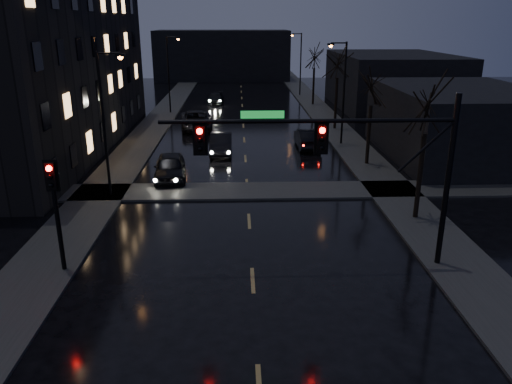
{
  "coord_description": "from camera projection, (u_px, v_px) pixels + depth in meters",
  "views": [
    {
      "loc": [
        -0.49,
        -9.1,
        9.5
      ],
      "look_at": [
        0.17,
        9.18,
        3.2
      ],
      "focal_mm": 35.0,
      "sensor_mm": 36.0,
      "label": 1
    }
  ],
  "objects": [
    {
      "name": "sidewalk_left",
      "position": [
        149.0,
        132.0,
        44.47
      ],
      "size": [
        3.0,
        140.0,
        0.12
      ],
      "primitive_type": "cube",
      "color": "#2D2D2B",
      "rests_on": "ground"
    },
    {
      "name": "sidewalk_right",
      "position": [
        338.0,
        131.0,
        45.04
      ],
      "size": [
        3.0,
        140.0,
        0.12
      ],
      "primitive_type": "cube",
      "color": "#2D2D2B",
      "rests_on": "ground"
    },
    {
      "name": "sidewalk_cross",
      "position": [
        247.0,
        191.0,
        29.16
      ],
      "size": [
        40.0,
        3.0,
        0.12
      ],
      "primitive_type": "cube",
      "color": "#2D2D2B",
      "rests_on": "ground"
    },
    {
      "name": "apartment_block",
      "position": [
        25.0,
        70.0,
        37.54
      ],
      "size": [
        12.0,
        30.0,
        12.0
      ],
      "primitive_type": "cube",
      "color": "black",
      "rests_on": "ground"
    },
    {
      "name": "commercial_right_near",
      "position": [
        460.0,
        123.0,
        35.98
      ],
      "size": [
        10.0,
        14.0,
        5.0
      ],
      "primitive_type": "cube",
      "color": "black",
      "rests_on": "ground"
    },
    {
      "name": "commercial_right_far",
      "position": [
        391.0,
        81.0,
        56.66
      ],
      "size": [
        12.0,
        18.0,
        6.0
      ],
      "primitive_type": "cube",
      "color": "black",
      "rests_on": "ground"
    },
    {
      "name": "far_block",
      "position": [
        223.0,
        55.0,
        84.0
      ],
      "size": [
        22.0,
        10.0,
        8.0
      ],
      "primitive_type": "cube",
      "color": "black",
      "rests_on": "ground"
    },
    {
      "name": "signal_mast",
      "position": [
        354.0,
        151.0,
        18.75
      ],
      "size": [
        11.11,
        0.41,
        7.0
      ],
      "color": "black",
      "rests_on": "ground"
    },
    {
      "name": "signal_pole_left",
      "position": [
        55.0,
        201.0,
        18.97
      ],
      "size": [
        0.35,
        0.41,
        4.53
      ],
      "color": "black",
      "rests_on": "ground"
    },
    {
      "name": "tree_near",
      "position": [
        429.0,
        95.0,
        23.19
      ],
      "size": [
        3.52,
        3.52,
        8.08
      ],
      "color": "black",
      "rests_on": "ground"
    },
    {
      "name": "tree_mid_a",
      "position": [
        373.0,
        80.0,
        32.77
      ],
      "size": [
        3.3,
        3.3,
        7.58
      ],
      "color": "black",
      "rests_on": "ground"
    },
    {
      "name": "tree_mid_b",
      "position": [
        338.0,
        55.0,
        43.85
      ],
      "size": [
        3.74,
        3.74,
        8.59
      ],
      "color": "black",
      "rests_on": "ground"
    },
    {
      "name": "tree_far",
      "position": [
        315.0,
        52.0,
        57.26
      ],
      "size": [
        3.43,
        3.43,
        7.88
      ],
      "color": "black",
      "rests_on": "ground"
    },
    {
      "name": "streetlight_l_near",
      "position": [
        107.0,
        113.0,
        26.9
      ],
      "size": [
        1.53,
        0.28,
        8.0
      ],
      "color": "black",
      "rests_on": "ground"
    },
    {
      "name": "streetlight_l_far",
      "position": [
        170.0,
        68.0,
        52.41
      ],
      "size": [
        1.53,
        0.28,
        8.0
      ],
      "color": "black",
      "rests_on": "ground"
    },
    {
      "name": "streetlight_r_mid",
      "position": [
        342.0,
        85.0,
        38.75
      ],
      "size": [
        1.53,
        0.28,
        8.0
      ],
      "color": "black",
      "rests_on": "ground"
    },
    {
      "name": "streetlight_r_far",
      "position": [
        299.0,
        59.0,
        65.21
      ],
      "size": [
        1.53,
        0.28,
        8.0
      ],
      "color": "black",
      "rests_on": "ground"
    },
    {
      "name": "oncoming_car_a",
      "position": [
        170.0,
        167.0,
        31.2
      ],
      "size": [
        2.33,
        4.88,
        1.61
      ],
      "primitive_type": "imported",
      "rotation": [
        0.0,
        0.0,
        0.09
      ],
      "color": "black",
      "rests_on": "ground"
    },
    {
      "name": "oncoming_car_b",
      "position": [
        221.0,
        144.0,
        37.35
      ],
      "size": [
        1.59,
        4.53,
        1.49
      ],
      "primitive_type": "imported",
      "rotation": [
        0.0,
        0.0,
        0.0
      ],
      "color": "black",
      "rests_on": "ground"
    },
    {
      "name": "oncoming_car_c",
      "position": [
        196.0,
        120.0,
        45.84
      ],
      "size": [
        3.36,
        6.16,
        1.64
      ],
      "primitive_type": "imported",
      "rotation": [
        0.0,
        0.0,
        0.11
      ],
      "color": "black",
      "rests_on": "ground"
    },
    {
      "name": "oncoming_car_d",
      "position": [
        216.0,
        98.0,
        60.19
      ],
      "size": [
        2.0,
        4.46,
        1.27
      ],
      "primitive_type": "imported",
      "rotation": [
        0.0,
        0.0,
        -0.05
      ],
      "color": "black",
      "rests_on": "ground"
    },
    {
      "name": "lead_car",
      "position": [
        307.0,
        138.0,
        39.07
      ],
      "size": [
        1.7,
        4.69,
        1.54
      ],
      "primitive_type": "imported",
      "rotation": [
        0.0,
        0.0,
        3.16
      ],
      "color": "black",
      "rests_on": "ground"
    }
  ]
}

